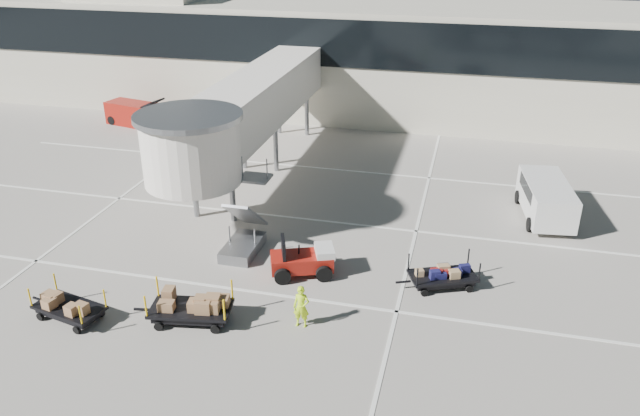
{
  "coord_description": "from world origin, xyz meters",
  "views": [
    {
      "loc": [
        8.02,
        -18.17,
        13.79
      ],
      "look_at": [
        1.88,
        6.31,
        2.0
      ],
      "focal_mm": 35.0,
      "sensor_mm": 36.0,
      "label": 1
    }
  ],
  "objects_px": {
    "baggage_tug": "(303,261)",
    "box_cart_far": "(71,309)",
    "belt_loader": "(135,114)",
    "minivan": "(546,196)",
    "suitcase_cart": "(442,276)",
    "ground_worker": "(301,307)",
    "box_cart_near": "(190,309)"
  },
  "relations": [
    {
      "from": "box_cart_far",
      "to": "minivan",
      "type": "bearing_deg",
      "value": 50.04
    },
    {
      "from": "belt_loader",
      "to": "box_cart_near",
      "type": "bearing_deg",
      "value": -43.56
    },
    {
      "from": "box_cart_near",
      "to": "minivan",
      "type": "distance_m",
      "value": 18.56
    },
    {
      "from": "box_cart_near",
      "to": "ground_worker",
      "type": "height_order",
      "value": "ground_worker"
    },
    {
      "from": "belt_loader",
      "to": "minivan",
      "type": "bearing_deg",
      "value": -4.89
    },
    {
      "from": "box_cart_near",
      "to": "minivan",
      "type": "height_order",
      "value": "minivan"
    },
    {
      "from": "baggage_tug",
      "to": "minivan",
      "type": "height_order",
      "value": "minivan"
    },
    {
      "from": "box_cart_near",
      "to": "minivan",
      "type": "relative_size",
      "value": 0.73
    },
    {
      "from": "baggage_tug",
      "to": "box_cart_far",
      "type": "distance_m",
      "value": 9.28
    },
    {
      "from": "baggage_tug",
      "to": "suitcase_cart",
      "type": "distance_m",
      "value": 5.77
    },
    {
      "from": "baggage_tug",
      "to": "box_cart_far",
      "type": "xyz_separation_m",
      "value": [
        -7.58,
        -5.35,
        -0.15
      ]
    },
    {
      "from": "suitcase_cart",
      "to": "ground_worker",
      "type": "height_order",
      "value": "ground_worker"
    },
    {
      "from": "baggage_tug",
      "to": "belt_loader",
      "type": "relative_size",
      "value": 0.62
    },
    {
      "from": "baggage_tug",
      "to": "suitcase_cart",
      "type": "relative_size",
      "value": 0.87
    },
    {
      "from": "box_cart_near",
      "to": "minivan",
      "type": "xyz_separation_m",
      "value": [
        13.44,
        12.78,
        0.56
      ]
    },
    {
      "from": "belt_loader",
      "to": "ground_worker",
      "type": "bearing_deg",
      "value": -35.69
    },
    {
      "from": "box_cart_far",
      "to": "minivan",
      "type": "height_order",
      "value": "minivan"
    },
    {
      "from": "baggage_tug",
      "to": "suitcase_cart",
      "type": "xyz_separation_m",
      "value": [
        5.76,
        0.39,
        -0.15
      ]
    },
    {
      "from": "baggage_tug",
      "to": "ground_worker",
      "type": "relative_size",
      "value": 1.74
    },
    {
      "from": "suitcase_cart",
      "to": "belt_loader",
      "type": "xyz_separation_m",
      "value": [
        -23.3,
        16.94,
        0.33
      ]
    },
    {
      "from": "suitcase_cart",
      "to": "baggage_tug",
      "type": "bearing_deg",
      "value": 160.86
    },
    {
      "from": "minivan",
      "to": "suitcase_cart",
      "type": "bearing_deg",
      "value": -127.08
    },
    {
      "from": "suitcase_cart",
      "to": "box_cart_far",
      "type": "distance_m",
      "value": 14.52
    },
    {
      "from": "baggage_tug",
      "to": "belt_loader",
      "type": "height_order",
      "value": "belt_loader"
    },
    {
      "from": "minivan",
      "to": "belt_loader",
      "type": "relative_size",
      "value": 1.11
    },
    {
      "from": "box_cart_far",
      "to": "suitcase_cart",
      "type": "bearing_deg",
      "value": 35.77
    },
    {
      "from": "suitcase_cart",
      "to": "ground_worker",
      "type": "xyz_separation_m",
      "value": [
        -4.83,
        -4.02,
        0.35
      ]
    },
    {
      "from": "baggage_tug",
      "to": "suitcase_cart",
      "type": "height_order",
      "value": "baggage_tug"
    },
    {
      "from": "box_cart_far",
      "to": "belt_loader",
      "type": "xyz_separation_m",
      "value": [
        -9.97,
        22.68,
        0.33
      ]
    },
    {
      "from": "suitcase_cart",
      "to": "belt_loader",
      "type": "relative_size",
      "value": 0.71
    },
    {
      "from": "box_cart_near",
      "to": "box_cart_far",
      "type": "distance_m",
      "value": 4.53
    },
    {
      "from": "box_cart_near",
      "to": "ground_worker",
      "type": "relative_size",
      "value": 2.27
    }
  ]
}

